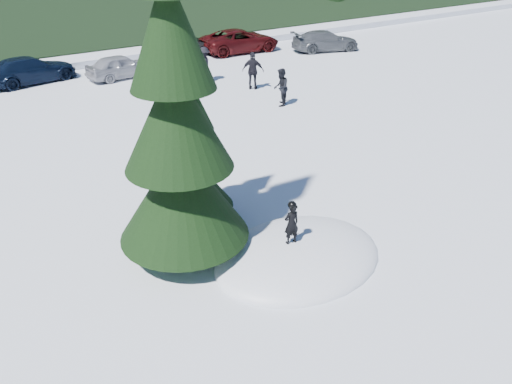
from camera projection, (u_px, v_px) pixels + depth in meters
ground at (298, 258)px, 12.56m from camera, size 200.00×200.00×0.00m
snow_mound at (298, 258)px, 12.56m from camera, size 4.48×3.52×0.96m
spruce_tall at (177, 131)px, 11.22m from camera, size 3.20×3.20×8.60m
spruce_short at (191, 150)px, 13.31m from camera, size 2.20×2.20×5.37m
child_skier at (291, 224)px, 12.06m from camera, size 0.43×0.31×1.09m
adult_0 at (281, 87)px, 22.89m from camera, size 1.05×1.06×1.72m
adult_1 at (253, 71)px, 25.22m from camera, size 1.13×1.08×1.88m
adult_2 at (204, 65)px, 26.46m from camera, size 1.23×1.36×1.83m
car_3 at (30, 70)px, 26.39m from camera, size 5.01×2.78×1.37m
car_4 at (121, 66)px, 27.25m from camera, size 3.91×1.88×1.29m
car_5 at (183, 45)px, 32.07m from camera, size 4.31×2.54×1.34m
car_6 at (240, 41)px, 32.95m from camera, size 5.46×2.76×1.48m
car_7 at (326, 41)px, 33.28m from camera, size 4.87×3.11×1.31m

